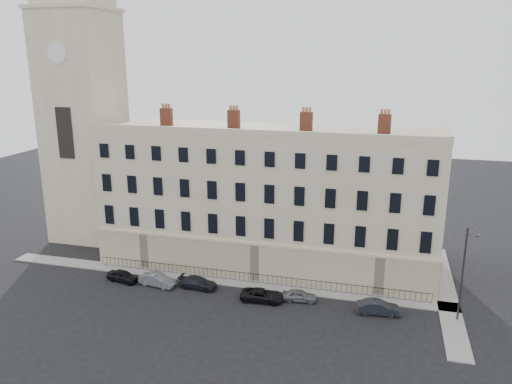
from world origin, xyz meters
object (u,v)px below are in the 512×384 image
Objects in this scene: car_a at (123,276)px; streetlamp at (464,271)px; car_b at (157,280)px; car_d at (262,295)px; car_e at (300,295)px; car_f at (378,307)px; car_c at (198,283)px.

car_a is 0.40× the size of streetlamp.
car_d is (11.13, -0.42, -0.05)m from car_b.
car_f reaches higher than car_e.
car_b is 14.59m from car_e.
car_c is 0.95× the size of car_d.
car_d is 18.18m from streetlamp.
car_d is at bearing -82.14° from car_a.
streetlamp is at bearing -79.94° from car_a.
car_d reaches higher than car_e.
car_a is at bearing -155.54° from streetlamp.
car_c is at bearing 81.98° from car_f.
streetlamp is (28.79, 0.35, 4.20)m from car_b.
car_b is 1.00× the size of car_f.
streetlamp is at bearing -90.38° from car_d.
car_b is 11.14m from car_d.
car_a reaches higher than car_d.
car_f is at bearing -82.32° from car_b.
car_a is 25.82m from car_f.
car_a is 3.90m from car_b.
car_a is 0.88× the size of car_c.
car_e is (14.59, 0.49, -0.08)m from car_b.
car_b is at bearing 84.98° from car_d.
car_f is (17.71, -0.67, 0.06)m from car_c.
streetlamp reaches higher than car_e.
car_d is 1.29× the size of car_e.
car_d is at bearing 99.43° from car_e.
car_a reaches higher than car_e.
car_b is at bearing 83.81° from car_f.
car_d is 3.57m from car_e.
car_e is at bearing -79.01° from car_a.
streetlamp is at bearing -95.95° from car_e.
car_b is 1.18× the size of car_e.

